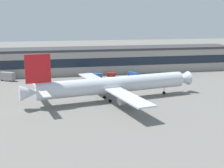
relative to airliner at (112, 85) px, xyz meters
The scene contains 8 objects.
ground_plane 6.26m from the airliner, 13.65° to the right, with size 600.00×600.00×0.00m, color slate.
terminal_building 59.37m from the airliner, 87.27° to the left, with size 158.17×20.00×13.39m.
airliner is the anchor object (origin of this frame).
follow_me_car 45.74m from the airliner, 78.19° to the left, with size 4.79×3.44×1.85m.
baggage_tug 48.68m from the airliner, 123.95° to the left, with size 4.11×3.40×1.85m.
catering_truck 60.04m from the airliner, 133.05° to the left, with size 7.44×6.14×4.15m.
fuel_truck 36.80m from the airliner, 91.63° to the left, with size 8.85×5.16×3.35m.
belt_loader 48.01m from the airliner, 64.63° to the left, with size 4.70×6.61×1.95m.
Camera 1 is at (-25.29, -103.35, 29.07)m, focal length 48.73 mm.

